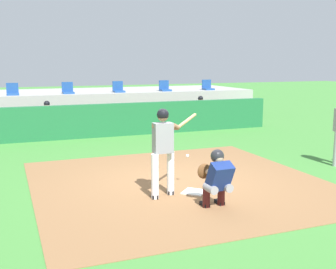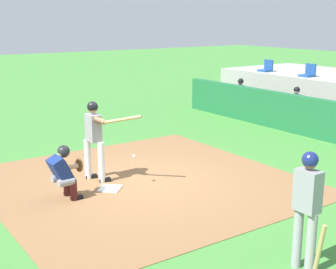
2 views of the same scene
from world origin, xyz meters
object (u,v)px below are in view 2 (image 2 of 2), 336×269
(dugout_player_0, at_px, (238,95))
(dugout_player_1, at_px, (293,105))
(batter_at_plate, at_px, (95,136))
(home_plate, at_px, (110,188))
(stadium_seat_1, at_px, (308,73))
(on_deck_batter, at_px, (307,204))
(catcher_crouched, at_px, (65,170))
(stadium_seat_0, at_px, (266,68))

(dugout_player_0, height_order, dugout_player_1, same)
(batter_at_plate, height_order, dugout_player_1, batter_at_plate)
(home_plate, relative_size, dugout_player_1, 0.34)
(batter_at_plate, distance_m, stadium_seat_1, 10.50)
(on_deck_batter, relative_size, dugout_player_1, 1.37)
(catcher_crouched, distance_m, stadium_seat_1, 11.66)
(stadium_seat_0, height_order, stadium_seat_1, same)
(home_plate, distance_m, dugout_player_1, 8.44)
(dugout_player_0, bearing_deg, batter_at_plate, -62.55)
(dugout_player_0, bearing_deg, stadium_seat_1, 51.00)
(on_deck_batter, height_order, dugout_player_1, on_deck_batter)
(dugout_player_1, distance_m, stadium_seat_1, 2.48)
(on_deck_batter, xyz_separation_m, dugout_player_0, (-9.46, 7.41, -0.35))
(stadium_seat_0, bearing_deg, batter_at_plate, -64.99)
(stadium_seat_1, bearing_deg, stadium_seat_0, 180.00)
(batter_at_plate, relative_size, stadium_seat_0, 3.76)
(batter_at_plate, height_order, dugout_player_0, batter_at_plate)
(home_plate, height_order, stadium_seat_0, stadium_seat_0)
(on_deck_batter, distance_m, dugout_player_0, 12.02)
(dugout_player_0, xyz_separation_m, stadium_seat_1, (1.65, 2.03, 0.86))
(dugout_player_1, bearing_deg, catcher_crouched, -76.93)
(catcher_crouched, bearing_deg, home_plate, 89.24)
(batter_at_plate, distance_m, dugout_player_1, 8.27)
(batter_at_plate, bearing_deg, dugout_player_1, 100.17)
(catcher_crouched, relative_size, stadium_seat_0, 3.98)
(home_plate, distance_m, batter_at_plate, 1.22)
(stadium_seat_1, bearing_deg, on_deck_batter, -50.41)
(batter_at_plate, height_order, stadium_seat_0, stadium_seat_0)
(batter_at_plate, relative_size, on_deck_batter, 1.01)
(catcher_crouched, bearing_deg, stadium_seat_0, 115.83)
(home_plate, bearing_deg, on_deck_batter, 9.10)
(on_deck_batter, height_order, stadium_seat_0, stadium_seat_0)
(batter_at_plate, xyz_separation_m, stadium_seat_1, (-2.58, 10.17, 0.50))
(catcher_crouched, height_order, dugout_player_0, dugout_player_0)
(catcher_crouched, bearing_deg, on_deck_batter, 20.55)
(stadium_seat_0, bearing_deg, dugout_player_1, -31.78)
(on_deck_batter, bearing_deg, batter_at_plate, -172.17)
(stadium_seat_0, distance_m, stadium_seat_1, 2.17)
(dugout_player_0, distance_m, stadium_seat_0, 2.27)
(batter_at_plate, distance_m, on_deck_batter, 5.28)
(batter_at_plate, distance_m, stadium_seat_0, 11.23)
(home_plate, xyz_separation_m, dugout_player_1, (-2.13, 8.14, 0.65))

